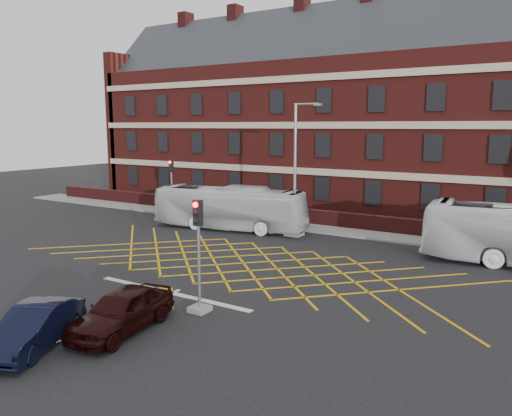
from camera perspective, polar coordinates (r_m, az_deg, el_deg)
The scene contains 15 objects.
ground at distance 24.15m, azimuth -4.08°, elevation -7.38°, with size 120.00×120.00×0.00m, color black.
victorian_building at distance 42.83m, azimuth 13.93°, elevation 10.29°, with size 51.00×12.17×20.40m.
boundary_wall at distance 35.08m, azimuth 8.48°, elevation -1.25°, with size 56.00×0.50×1.10m, color #481314.
far_pavement at distance 34.27m, azimuth 7.79°, elevation -2.32°, with size 60.00×3.00×0.12m, color slate.
box_junction_hatching at distance 25.73m, azimuth -1.45°, elevation -6.29°, with size 11.50×0.12×0.02m, color #CC990C.
stop_line at distance 21.56m, azimuth -9.63°, elevation -9.55°, with size 8.00×0.30×0.02m, color silver.
centre_line at distance 17.60m, azimuth -24.27°, elevation -14.73°, with size 0.15×14.00×0.02m, color silver.
bus_left at distance 33.78m, azimuth -3.06°, elevation 0.03°, with size 2.48×10.59×2.95m, color silver.
car_navy at distance 17.67m, azimuth -23.97°, elevation -12.29°, with size 1.42×4.08×1.34m, color black.
car_maroon at distance 17.95m, azimuth -15.10°, elevation -11.23°, with size 1.74×4.34×1.48m, color black.
traffic_light_near at distance 18.87m, azimuth -6.54°, elevation -6.66°, with size 0.70×0.70×4.27m.
traffic_light_far at distance 40.39m, azimuth -9.60°, elevation 1.86°, with size 0.70×0.70×4.27m.
street_lamp at distance 31.59m, azimuth 4.56°, elevation 1.82°, with size 2.25×1.00×8.32m.
direction_signs at distance 40.01m, azimuth -9.48°, elevation 1.24°, with size 1.10×0.16×2.20m.
utility_cabinet at distance 19.71m, azimuth -10.47°, elevation -10.17°, with size 0.50×0.45×0.83m, color #E3B40D.
Camera 1 is at (13.65, -18.67, 6.96)m, focal length 35.00 mm.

